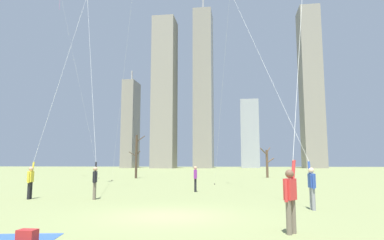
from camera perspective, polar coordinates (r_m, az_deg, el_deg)
The scene contains 15 objects.
ground_plane at distance 11.98m, azimuth -4.18°, elevation -15.87°, with size 400.00×400.00×0.00m, color #848E56.
kite_flyer_foreground_left_white at distance 20.08m, azimuth -22.95°, elevation 0.07°, with size 1.64×6.01×18.06m.
kite_flyer_far_back_blue at distance 21.05m, azimuth -16.73°, elevation 5.35°, with size 6.01×9.64×22.01m.
kite_flyer_midfield_left_teal at distance 10.71m, azimuth 17.08°, elevation 2.35°, with size 3.72×10.47×20.53m.
kite_flyer_midfield_center_purple at distance 15.42m, azimuth 16.67°, elevation -3.33°, with size 3.92×12.53×16.85m.
bystander_strolling_midfield at distance 21.86m, azimuth 0.57°, elevation -9.67°, with size 0.23×0.51×1.62m.
distant_kite_low_near_trees_pink at distance 48.24m, azimuth -20.91°, elevation 17.22°, with size 6.07×1.70×23.89m.
picnic_spot at distance 9.00m, azimuth -26.80°, elevation -17.35°, with size 2.04×1.72×0.31m.
bare_tree_left_of_center at distance 42.82m, azimuth -9.33°, elevation -5.88°, with size 1.45×2.25×5.42m.
bare_tree_center at distance 45.12m, azimuth 12.56°, elevation -6.88°, with size 1.92×2.78×3.97m.
skyline_tall_tower at distance 150.64m, azimuth 19.43°, elevation 5.34°, with size 8.25×11.33×67.81m.
skyline_slender_spire at distance 143.10m, azimuth 1.94°, elevation 5.38°, with size 7.68×11.32×75.73m.
skyline_mid_tower_left at distance 152.22m, azimuth 9.73°, elevation -2.25°, with size 8.01×5.96×30.31m.
skyline_wide_slab at distance 139.48m, azimuth -4.67°, elevation 4.72°, with size 8.98×10.48×62.03m.
skyline_squat_block at distance 151.80m, azimuth -10.31°, elevation -0.71°, with size 5.27×11.04×43.43m.
Camera 1 is at (2.49, -11.58, 1.77)m, focal length 31.59 mm.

